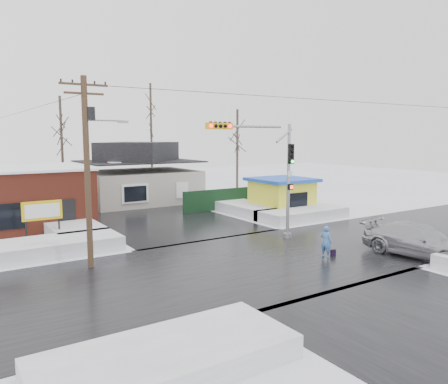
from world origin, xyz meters
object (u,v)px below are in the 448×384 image
pedestrian (326,242)px  car (419,241)px  kiosk (282,195)px  marquee_sign (42,212)px  traffic_signal (269,166)px  utility_pole (88,161)px

pedestrian → car: size_ratio=0.29×
kiosk → marquee_sign: bearing=-178.4°
traffic_signal → car: size_ratio=1.21×
utility_pole → marquee_sign: size_ratio=3.53×
pedestrian → kiosk: bearing=-50.0°
pedestrian → utility_pole: bearing=45.7°
traffic_signal → utility_pole: (-10.36, 0.53, 0.57)m
marquee_sign → car: (15.90, -13.47, -1.08)m
traffic_signal → pedestrian: bearing=-86.5°
car → marquee_sign: bearing=131.1°
traffic_signal → utility_pole: utility_pole is taller
utility_pole → pedestrian: (10.63, -4.96, -4.28)m
utility_pole → marquee_sign: bearing=100.1°
marquee_sign → kiosk: size_ratio=0.55×
traffic_signal → pedestrian: (0.27, -4.43, -3.70)m
utility_pole → car: utility_pole is taller
traffic_signal → utility_pole: bearing=177.1°
traffic_signal → kiosk: bearing=44.8°
marquee_sign → car: 20.87m
kiosk → car: size_ratio=0.79×
traffic_signal → car: (4.47, -6.94, -3.70)m
marquee_sign → car: marquee_sign is taller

